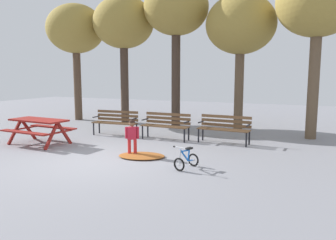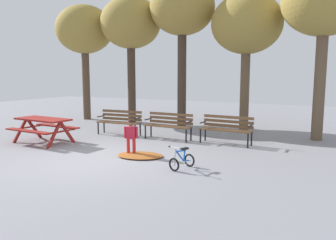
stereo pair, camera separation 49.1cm
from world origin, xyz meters
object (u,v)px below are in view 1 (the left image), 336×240
Objects in this scene: picnic_table at (39,125)px; park_bench_right at (224,127)px; child_standing at (132,135)px; park_bench_left at (166,124)px; kids_bicycle at (187,160)px; park_bench_far_left at (116,121)px.

picnic_table is 5.65m from park_bench_right.
picnic_table is 1.98× the size of child_standing.
park_bench_left is 3.50m from kids_bicycle.
child_standing is at bearing -1.99° from picnic_table.
child_standing reaches higher than park_bench_left.
park_bench_far_left is (1.29, 2.25, -0.08)m from picnic_table.
child_standing is at bearing 162.29° from kids_bicycle.
park_bench_left is 0.99× the size of park_bench_right.
park_bench_left is at bearing 121.75° from kids_bicycle.
child_standing is (-1.79, -2.55, 0.04)m from park_bench_right.
park_bench_left is 1.69× the size of child_standing.
child_standing is (3.31, -0.12, -0.04)m from picnic_table.
park_bench_right is 2.61× the size of kids_bicycle.
park_bench_far_left is at bearing -177.25° from park_bench_right.
picnic_table is at bearing -154.50° from park_bench_right.
park_bench_right reaches higher than picnic_table.
kids_bicycle is (1.83, -2.96, -0.31)m from park_bench_left.
picnic_table is 1.17× the size of park_bench_left.
picnic_table is 3.31m from child_standing.
child_standing is at bearing -87.31° from park_bench_left.
park_bench_right is at bearing 25.50° from picnic_table.
park_bench_right is 1.70× the size of child_standing.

